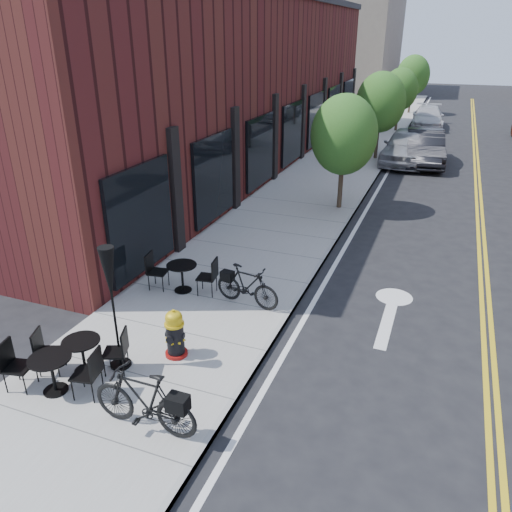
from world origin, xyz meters
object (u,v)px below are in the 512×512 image
at_px(parked_car_c, 428,118).
at_px(bistro_set_b, 52,369).
at_px(bistro_set_c, 182,274).
at_px(parked_car_b, 424,148).
at_px(bicycle_left, 144,400).
at_px(parked_car_a, 406,146).
at_px(bicycle_right, 247,286).
at_px(fire_hydrant, 175,334).
at_px(bistro_set_a, 82,351).
at_px(patio_umbrella, 110,283).

bearing_deg(parked_car_c, bistro_set_b, -101.06).
height_order(bistro_set_c, parked_car_b, parked_car_b).
bearing_deg(bicycle_left, bistro_set_c, -158.19).
bearing_deg(bistro_set_c, parked_car_a, 69.23).
height_order(bistro_set_b, parked_car_a, parked_car_a).
bearing_deg(bicycle_left, parked_car_a, 174.76).
bearing_deg(parked_car_b, bicycle_right, -106.21).
bearing_deg(fire_hydrant, bistro_set_a, -151.12).
height_order(bistro_set_c, patio_umbrella, patio_umbrella).
bearing_deg(bicycle_left, parked_car_c, 176.00).
height_order(bistro_set_b, bistro_set_c, bistro_set_b).
xyz_separation_m(bistro_set_a, bistro_set_b, (-0.11, -0.63, 0.02)).
xyz_separation_m(fire_hydrant, parked_car_c, (2.65, 27.90, 0.10)).
relative_size(bicycle_left, parked_car_b, 0.38).
xyz_separation_m(bicycle_right, bistro_set_b, (-1.92, -3.91, -0.03)).
height_order(bistro_set_a, patio_umbrella, patio_umbrella).
distance_m(parked_car_a, parked_car_c, 10.25).
relative_size(fire_hydrant, bicycle_left, 0.55).
bearing_deg(bistro_set_a, bicycle_left, -45.83).
distance_m(bistro_set_b, parked_car_c, 29.83).
relative_size(bicycle_left, bistro_set_c, 1.07).
bearing_deg(bicycle_left, parked_car_b, 172.49).
bearing_deg(patio_umbrella, bistro_set_c, 96.62).
xyz_separation_m(bicycle_left, bistro_set_b, (-1.92, 0.19, -0.09)).
xyz_separation_m(parked_car_a, parked_car_b, (0.80, 0.12, -0.03)).
distance_m(fire_hydrant, parked_car_b, 18.05).
height_order(bicycle_left, bistro_set_c, bicycle_left).
height_order(bistro_set_b, patio_umbrella, patio_umbrella).
height_order(fire_hydrant, bicycle_left, bicycle_left).
bearing_deg(bistro_set_b, parked_car_c, 70.35).
relative_size(bicycle_right, parked_car_c, 0.34).
bearing_deg(parked_car_b, patio_umbrella, -108.69).
height_order(bistro_set_b, parked_car_c, parked_car_c).
bearing_deg(parked_car_b, parked_car_c, 86.15).
height_order(bicycle_right, bistro_set_a, bicycle_right).
distance_m(fire_hydrant, bistro_set_c, 2.57).
xyz_separation_m(bicycle_left, bistro_set_a, (-1.81, 0.82, -0.11)).
bearing_deg(parked_car_a, bistro_set_b, -97.57).
xyz_separation_m(bistro_set_b, patio_umbrella, (0.61, 1.01, 1.24)).
height_order(bicycle_left, parked_car_b, parked_car_b).
relative_size(bistro_set_a, patio_umbrella, 0.67).
relative_size(bicycle_right, bistro_set_a, 0.99).
height_order(bistro_set_a, bistro_set_b, bistro_set_b).
bearing_deg(fire_hydrant, bistro_set_c, 106.22).
height_order(patio_umbrella, parked_car_b, patio_umbrella).
height_order(patio_umbrella, parked_car_a, patio_umbrella).
bearing_deg(parked_car_b, bicycle_left, -104.24).
bearing_deg(patio_umbrella, fire_hydrant, 39.89).
xyz_separation_m(bistro_set_b, parked_car_c, (4.04, 29.56, 0.11)).
xyz_separation_m(fire_hydrant, bistro_set_a, (-1.28, -1.03, -0.04)).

